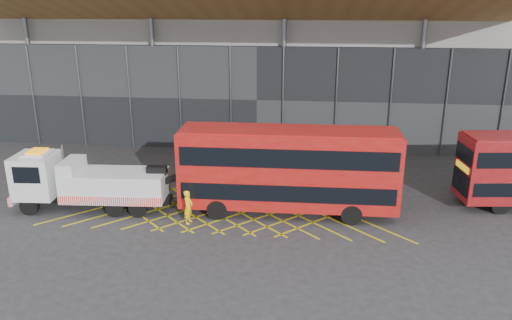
# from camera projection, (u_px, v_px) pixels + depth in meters

# --- Properties ---
(ground_plane) EXTENTS (120.00, 120.00, 0.00)m
(ground_plane) POSITION_uv_depth(u_px,v_px,m) (202.00, 206.00, 28.89)
(ground_plane) COLOR #28282B
(road_markings) EXTENTS (19.96, 7.16, 0.01)m
(road_markings) POSITION_uv_depth(u_px,v_px,m) (229.00, 207.00, 28.73)
(road_markings) COLOR gold
(road_markings) RESTS_ON ground_plane
(construction_building) EXTENTS (55.00, 23.97, 18.00)m
(construction_building) POSITION_uv_depth(u_px,v_px,m) (264.00, 28.00, 43.28)
(construction_building) COLOR gray
(construction_building) RESTS_ON ground_plane
(recovery_truck) EXTENTS (10.09, 2.85, 3.51)m
(recovery_truck) POSITION_uv_depth(u_px,v_px,m) (86.00, 182.00, 27.99)
(recovery_truck) COLOR black
(recovery_truck) RESTS_ON ground_plane
(bus_towed) EXTENTS (11.89, 2.94, 4.82)m
(bus_towed) POSITION_uv_depth(u_px,v_px,m) (288.00, 167.00, 27.14)
(bus_towed) COLOR #9E0F0C
(bus_towed) RESTS_ON ground_plane
(worker) EXTENTS (0.55, 0.73, 1.84)m
(worker) POSITION_uv_depth(u_px,v_px,m) (188.00, 207.00, 26.42)
(worker) COLOR yellow
(worker) RESTS_ON ground_plane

